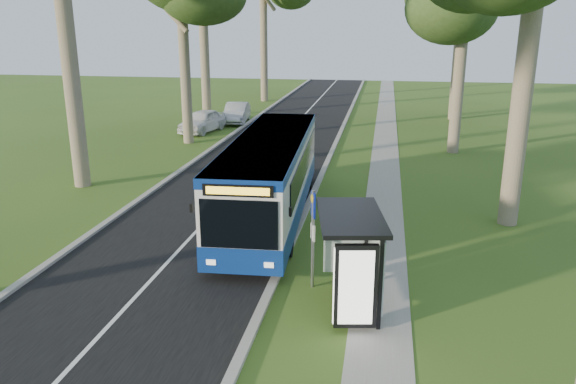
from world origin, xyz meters
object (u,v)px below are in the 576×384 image
bus (270,177)px  bus_stop_sign (313,229)px  bus_shelter (355,249)px  car_white (202,121)px  litter_bin (346,217)px  car_silver (237,113)px

bus → bus_stop_sign: 5.95m
bus_shelter → car_white: size_ratio=0.72×
litter_bin → car_white: 20.47m
bus_shelter → car_white: bearing=106.4°
bus → bus_shelter: 7.64m
bus_stop_sign → car_silver: size_ratio=0.64×
bus → bus_stop_sign: (2.30, -5.49, 0.14)m
car_white → bus: bearing=-52.9°
bus_stop_sign → car_silver: bearing=88.9°
bus_shelter → bus_stop_sign: bearing=122.8°
bus_stop_sign → litter_bin: (0.57, 4.76, -1.29)m
bus → litter_bin: bus is taller
bus_stop_sign → bus_shelter: 1.77m
car_white → car_silver: bearing=82.6°
litter_bin → bus_stop_sign: bearing=-96.9°
car_white → car_silver: (1.34, 3.99, -0.02)m
bus_shelter → car_silver: bus_shelter is taller
litter_bin → car_white: bearing=122.4°
bus → bus_stop_sign: size_ratio=4.17×
bus_shelter → car_white: (-11.59, 23.35, -1.01)m
car_silver → bus_shelter: bearing=-75.4°
car_silver → bus_stop_sign: bearing=-76.8°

